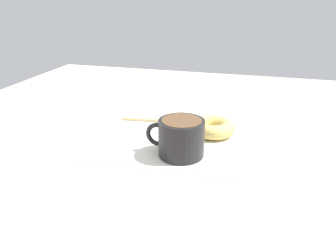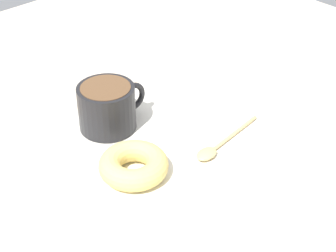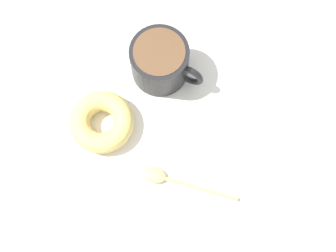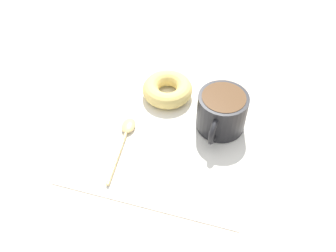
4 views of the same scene
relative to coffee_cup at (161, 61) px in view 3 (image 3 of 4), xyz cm
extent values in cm
cube|color=beige|center=(-5.48, 9.01, -4.95)|extent=(120.00, 120.00, 2.00)
cube|color=white|center=(-4.67, 8.25, -3.80)|extent=(31.01, 31.01, 0.30)
cylinder|color=black|center=(0.17, -0.01, -0.19)|extent=(8.66, 8.66, 6.92)
cylinder|color=brown|center=(0.17, -0.01, 3.07)|extent=(7.46, 7.46, 0.60)
torus|color=black|center=(-4.54, 0.26, -0.19)|extent=(4.82, 1.18, 4.78)
torus|color=#E5C66B|center=(4.59, 11.35, -2.11)|extent=(9.55, 9.55, 3.08)
ellipsoid|color=#D8B772|center=(-5.68, 15.41, -3.20)|extent=(3.85, 2.80, 0.90)
cylinder|color=#D8B772|center=(-12.37, 14.63, -3.37)|extent=(11.23, 1.86, 0.56)
camera|label=1|loc=(12.38, -54.24, 25.17)|focal=35.00mm
camera|label=2|loc=(41.48, 57.74, 45.64)|focal=60.00mm
camera|label=3|loc=(-11.66, 24.81, 63.86)|focal=50.00mm
camera|label=4|loc=(-45.28, -4.87, 46.95)|focal=40.00mm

